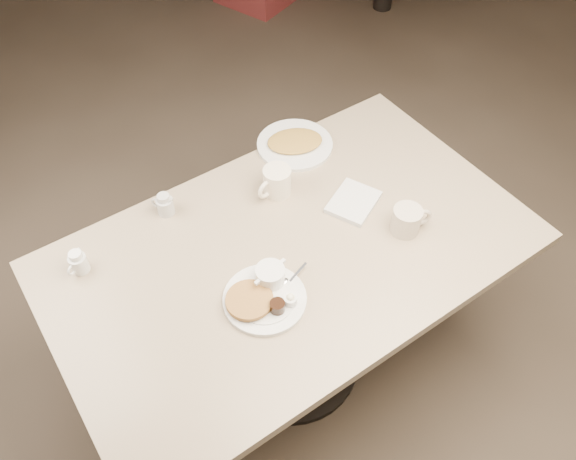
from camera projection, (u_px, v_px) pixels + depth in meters
room at (293, 72)px, 1.30m from camera, size 7.04×8.04×2.84m
diner_table at (291, 279)px, 1.92m from camera, size 1.50×0.90×0.75m
main_plate at (264, 294)px, 1.66m from camera, size 0.32×0.29×0.07m
coffee_mug_near at (407, 220)px, 1.81m from camera, size 0.14×0.12×0.09m
napkin at (353, 202)px, 1.91m from camera, size 0.21×0.20×0.02m
coffee_mug_far at (276, 182)px, 1.91m from camera, size 0.14×0.11×0.10m
creamer_left at (78, 262)px, 1.71m from camera, size 0.08×0.06×0.08m
creamer_right at (165, 205)px, 1.86m from camera, size 0.07×0.08×0.08m
hash_plate at (295, 143)px, 2.09m from camera, size 0.37×0.37×0.04m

